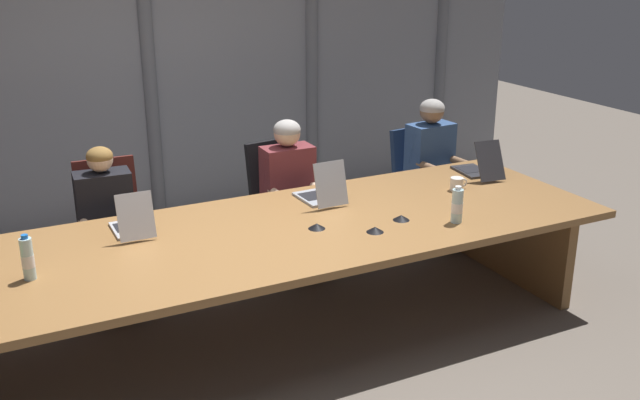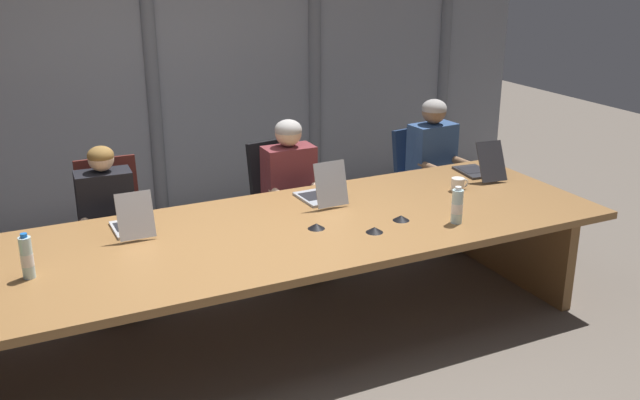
# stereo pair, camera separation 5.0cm
# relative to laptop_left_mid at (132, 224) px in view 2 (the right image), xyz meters

# --- Properties ---
(ground_plane) EXTENTS (15.34, 15.34, 0.00)m
(ground_plane) POSITION_rel_laptop_left_mid_xyz_m (0.65, -0.35, -0.79)
(ground_plane) COLOR #6B6056
(conference_table) EXTENTS (4.73, 1.41, 0.74)m
(conference_table) POSITION_rel_laptop_left_mid_xyz_m (0.65, -0.35, -0.18)
(conference_table) COLOR olive
(conference_table) RESTS_ON ground_plane
(curtain_backdrop) EXTENTS (7.67, 0.17, 2.97)m
(curtain_backdrop) POSITION_rel_laptop_left_mid_xyz_m (0.65, 2.01, 0.69)
(curtain_backdrop) COLOR gray
(curtain_backdrop) RESTS_ON ground_plane
(laptop_left_mid) EXTENTS (0.22, 0.38, 0.30)m
(laptop_left_mid) POSITION_rel_laptop_left_mid_xyz_m (0.00, 0.00, 0.00)
(laptop_left_mid) COLOR #BCBCC1
(laptop_left_mid) RESTS_ON conference_table
(laptop_center) EXTENTS (0.25, 0.41, 0.32)m
(laptop_center) POSITION_rel_laptop_left_mid_xyz_m (1.31, 0.00, 0.00)
(laptop_center) COLOR #A8ADB7
(laptop_center) RESTS_ON conference_table
(laptop_right_mid) EXTENTS (0.26, 0.49, 0.30)m
(laptop_right_mid) POSITION_rel_laptop_left_mid_xyz_m (2.68, 0.01, 0.00)
(laptop_right_mid) COLOR #2D2D33
(laptop_right_mid) RESTS_ON conference_table
(office_chair_left_mid) EXTENTS (0.60, 0.60, 0.98)m
(office_chair_left_mid) POSITION_rel_laptop_left_mid_xyz_m (0.01, 0.72, -0.43)
(office_chair_left_mid) COLOR #511E19
(office_chair_left_mid) RESTS_ON ground_plane
(office_chair_center) EXTENTS (0.60, 0.61, 0.96)m
(office_chair_center) POSITION_rel_laptop_left_mid_xyz_m (1.34, 0.72, -0.43)
(office_chair_center) COLOR black
(office_chair_center) RESTS_ON ground_plane
(office_chair_right_mid) EXTENTS (0.60, 0.60, 0.92)m
(office_chair_right_mid) POSITION_rel_laptop_left_mid_xyz_m (2.67, 0.71, -0.44)
(office_chair_right_mid) COLOR navy
(office_chair_right_mid) RESTS_ON ground_plane
(person_left_mid) EXTENTS (0.41, 0.56, 1.14)m
(person_left_mid) POSITION_rel_laptop_left_mid_xyz_m (-0.05, 0.55, -0.15)
(person_left_mid) COLOR black
(person_left_mid) RESTS_ON ground_plane
(person_center) EXTENTS (0.40, 0.55, 1.18)m
(person_center) POSITION_rel_laptop_left_mid_xyz_m (1.35, 0.56, -0.11)
(person_center) COLOR brown
(person_center) RESTS_ON ground_plane
(person_right_mid) EXTENTS (0.43, 0.57, 1.22)m
(person_right_mid) POSITION_rel_laptop_left_mid_xyz_m (2.68, 0.56, -0.09)
(person_right_mid) COLOR #335184
(person_right_mid) RESTS_ON ground_plane
(water_bottle_primary) EXTENTS (0.07, 0.07, 0.24)m
(water_bottle_primary) POSITION_rel_laptop_left_mid_xyz_m (1.91, -0.75, 0.05)
(water_bottle_primary) COLOR silver
(water_bottle_primary) RESTS_ON conference_table
(water_bottle_secondary) EXTENTS (0.07, 0.07, 0.26)m
(water_bottle_secondary) POSITION_rel_laptop_left_mid_xyz_m (-0.64, -0.41, 0.06)
(water_bottle_secondary) COLOR silver
(water_bottle_secondary) RESTS_ON conference_table
(coffee_mug_near) EXTENTS (0.14, 0.10, 0.09)m
(coffee_mug_near) POSITION_rel_laptop_left_mid_xyz_m (2.31, -0.22, -0.01)
(coffee_mug_near) COLOR white
(coffee_mug_near) RESTS_ON conference_table
(conference_mic_left_side) EXTENTS (0.11, 0.11, 0.03)m
(conference_mic_left_side) POSITION_rel_laptop_left_mid_xyz_m (1.36, -0.66, -0.04)
(conference_mic_left_side) COLOR black
(conference_mic_left_side) RESTS_ON conference_table
(conference_mic_middle) EXTENTS (0.11, 0.11, 0.03)m
(conference_mic_middle) POSITION_rel_laptop_left_mid_xyz_m (1.62, -0.56, -0.04)
(conference_mic_middle) COLOR black
(conference_mic_middle) RESTS_ON conference_table
(conference_mic_right_side) EXTENTS (0.11, 0.11, 0.03)m
(conference_mic_right_side) POSITION_rel_laptop_left_mid_xyz_m (1.06, -0.44, -0.04)
(conference_mic_right_side) COLOR black
(conference_mic_right_side) RESTS_ON conference_table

